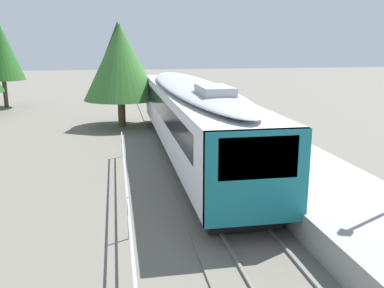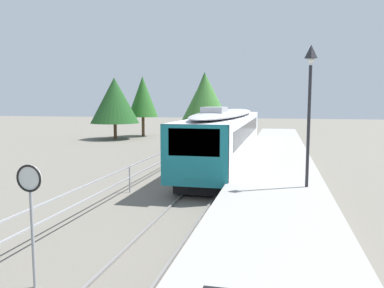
% 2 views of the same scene
% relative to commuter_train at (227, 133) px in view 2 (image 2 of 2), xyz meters
% --- Properties ---
extents(ground_plane, '(160.00, 160.00, 0.00)m').
position_rel_commuter_train_xyz_m(ground_plane, '(-3.00, -7.53, -2.15)').
color(ground_plane, '#6B665B').
extents(track_rails, '(3.20, 60.00, 0.14)m').
position_rel_commuter_train_xyz_m(track_rails, '(0.00, -7.53, -2.11)').
color(track_rails, '#6B665B').
rests_on(track_rails, ground).
extents(commuter_train, '(2.82, 19.75, 3.74)m').
position_rel_commuter_train_xyz_m(commuter_train, '(0.00, 0.00, 0.00)').
color(commuter_train, silver).
rests_on(commuter_train, track_rails).
extents(station_platform, '(3.90, 60.00, 0.90)m').
position_rel_commuter_train_xyz_m(station_platform, '(3.25, -7.53, -1.70)').
color(station_platform, '#999691').
rests_on(station_platform, ground).
extents(platform_lamp_mid_platform, '(0.34, 0.34, 5.35)m').
position_rel_commuter_train_xyz_m(platform_lamp_mid_platform, '(4.42, -9.62, 2.48)').
color(platform_lamp_mid_platform, '#232328').
rests_on(platform_lamp_mid_platform, station_platform).
extents(speed_limit_sign, '(0.61, 0.10, 2.81)m').
position_rel_commuter_train_xyz_m(speed_limit_sign, '(-1.92, -17.46, -0.02)').
color(speed_limit_sign, '#9EA0A5').
rests_on(speed_limit_sign, ground).
extents(tree_behind_carpark, '(3.62, 3.62, 7.22)m').
position_rel_commuter_train_xyz_m(tree_behind_carpark, '(-12.82, 18.95, 2.62)').
color(tree_behind_carpark, brown).
rests_on(tree_behind_carpark, ground).
extents(tree_behind_station_far, '(3.82, 3.82, 6.77)m').
position_rel_commuter_train_xyz_m(tree_behind_station_far, '(-3.22, 8.78, 2.35)').
color(tree_behind_station_far, brown).
rests_on(tree_behind_station_far, ground).
extents(tree_distant_left, '(5.39, 5.39, 6.83)m').
position_rel_commuter_train_xyz_m(tree_distant_left, '(-14.56, 14.71, 2.16)').
color(tree_distant_left, brown).
rests_on(tree_distant_left, ground).
extents(tree_distant_centre, '(4.88, 4.88, 6.63)m').
position_rel_commuter_train_xyz_m(tree_distant_centre, '(-3.10, 8.44, 2.05)').
color(tree_distant_centre, brown).
rests_on(tree_distant_centre, ground).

